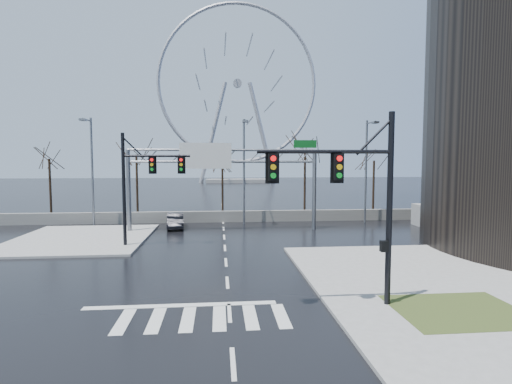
{
  "coord_description": "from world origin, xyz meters",
  "views": [
    {
      "loc": [
        -0.38,
        -19.49,
        6.01
      ],
      "look_at": [
        2.06,
        6.68,
        4.0
      ],
      "focal_mm": 28.0,
      "sensor_mm": 36.0,
      "label": 1
    }
  ],
  "objects": [
    {
      "name": "signal_mast_near",
      "position": [
        5.14,
        -4.04,
        4.87
      ],
      "size": [
        5.52,
        0.41,
        8.0
      ],
      "color": "black",
      "rests_on": "ground"
    },
    {
      "name": "ferris_wheel",
      "position": [
        5.0,
        95.0,
        26.13
      ],
      "size": [
        45.0,
        6.0,
        50.91
      ],
      "color": "gray",
      "rests_on": "ground"
    },
    {
      "name": "ground",
      "position": [
        0.0,
        0.0,
        0.0
      ],
      "size": [
        260.0,
        260.0,
        0.0
      ],
      "primitive_type": "plane",
      "color": "black",
      "rests_on": "ground"
    },
    {
      "name": "barrier_wall",
      "position": [
        0.0,
        20.0,
        0.55
      ],
      "size": [
        52.0,
        0.5,
        1.1
      ],
      "primitive_type": "cube",
      "color": "slate",
      "rests_on": "ground"
    },
    {
      "name": "signal_mast_far",
      "position": [
        -5.87,
        8.96,
        4.83
      ],
      "size": [
        4.72,
        0.41,
        8.0
      ],
      "color": "black",
      "rests_on": "ground"
    },
    {
      "name": "sign_gantry",
      "position": [
        -0.38,
        14.96,
        5.18
      ],
      "size": [
        16.36,
        0.4,
        7.6
      ],
      "color": "slate",
      "rests_on": "ground"
    },
    {
      "name": "grass_strip",
      "position": [
        9.0,
        -5.0,
        0.15
      ],
      "size": [
        5.0,
        4.0,
        0.02
      ],
      "primitive_type": "cube",
      "color": "#2E411B",
      "rests_on": "sidewalk_near"
    },
    {
      "name": "tree_far_left",
      "position": [
        -18.0,
        24.0,
        5.57
      ],
      "size": [
        3.5,
        3.5,
        7.0
      ],
      "color": "black",
      "rests_on": "ground"
    },
    {
      "name": "tree_left",
      "position": [
        -9.0,
        23.5,
        5.98
      ],
      "size": [
        3.75,
        3.75,
        7.5
      ],
      "color": "black",
      "rests_on": "ground"
    },
    {
      "name": "car",
      "position": [
        -4.33,
        16.73,
        0.68
      ],
      "size": [
        1.85,
        4.26,
        1.36
      ],
      "primitive_type": "imported",
      "rotation": [
        0.0,
        0.0,
        0.1
      ],
      "color": "black",
      "rests_on": "ground"
    },
    {
      "name": "streetlight_mid",
      "position": [
        2.0,
        18.16,
        5.89
      ],
      "size": [
        0.5,
        2.55,
        10.0
      ],
      "color": "slate",
      "rests_on": "ground"
    },
    {
      "name": "tree_center",
      "position": [
        0.0,
        24.5,
        5.17
      ],
      "size": [
        3.25,
        3.25,
        6.5
      ],
      "color": "black",
      "rests_on": "ground"
    },
    {
      "name": "streetlight_right",
      "position": [
        14.0,
        18.16,
        5.89
      ],
      "size": [
        0.5,
        2.55,
        10.0
      ],
      "color": "slate",
      "rests_on": "ground"
    },
    {
      "name": "sidewalk_right_ext",
      "position": [
        10.0,
        2.0,
        0.07
      ],
      "size": [
        12.0,
        10.0,
        0.15
      ],
      "primitive_type": "cube",
      "color": "gray",
      "rests_on": "ground"
    },
    {
      "name": "sidewalk_far",
      "position": [
        -11.0,
        12.0,
        0.07
      ],
      "size": [
        10.0,
        12.0,
        0.15
      ],
      "primitive_type": "cube",
      "color": "gray",
      "rests_on": "ground"
    },
    {
      "name": "tree_far_right",
      "position": [
        17.0,
        24.0,
        5.41
      ],
      "size": [
        3.4,
        3.4,
        6.8
      ],
      "color": "black",
      "rests_on": "ground"
    },
    {
      "name": "streetlight_left",
      "position": [
        -12.0,
        18.16,
        5.89
      ],
      "size": [
        0.5,
        2.55,
        10.0
      ],
      "color": "slate",
      "rests_on": "ground"
    },
    {
      "name": "tree_right",
      "position": [
        9.0,
        23.5,
        6.22
      ],
      "size": [
        3.9,
        3.9,
        7.8
      ],
      "color": "black",
      "rests_on": "ground"
    }
  ]
}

